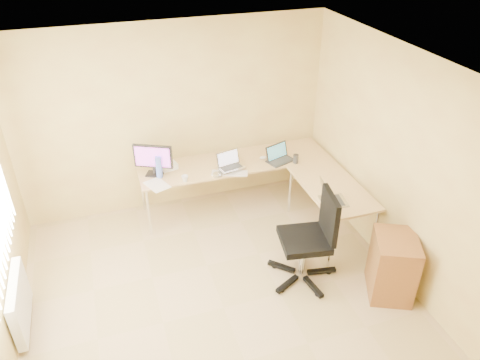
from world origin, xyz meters
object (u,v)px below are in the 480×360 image
object	(u,v)px
monitor	(153,160)
water_bottle	(159,167)
desk_main	(235,184)
laptop_black	(281,154)
laptop_center	(231,161)
cabinet	(392,267)
mug	(185,179)
desk_fan	(154,159)
office_chair	(304,243)
desk_return	(330,210)
keyboard	(230,173)
laptop_return	(334,193)

from	to	relation	value
monitor	water_bottle	xyz separation A→B (m)	(0.05, -0.08, -0.07)
desk_main	laptop_black	bearing A→B (deg)	-17.76
monitor	water_bottle	bearing A→B (deg)	-31.57
water_bottle	laptop_black	bearing A→B (deg)	-3.56
laptop_center	cabinet	size ratio (longest dim) A/B	0.43
desk_main	mug	xyz separation A→B (m)	(-0.77, -0.30, 0.41)
monitor	desk_fan	size ratio (longest dim) A/B	2.10
monitor	office_chair	world-z (taller)	monitor
office_chair	monitor	bearing A→B (deg)	139.69
desk_main	office_chair	xyz separation A→B (m)	(0.29, -1.66, 0.14)
laptop_black	desk_return	bearing A→B (deg)	-84.77
laptop_black	water_bottle	world-z (taller)	water_bottle
laptop_black	keyboard	xyz separation A→B (m)	(-0.77, -0.11, -0.10)
mug	desk_fan	size ratio (longest dim) A/B	0.36
desk_return	office_chair	size ratio (longest dim) A/B	1.13
keyboard	desk_fan	xyz separation A→B (m)	(-0.90, 0.50, 0.11)
laptop_center	desk_return	bearing A→B (deg)	-47.62
monitor	desk_fan	distance (m)	0.23
mug	office_chair	bearing A→B (deg)	-52.25
laptop_black	water_bottle	xyz separation A→B (m)	(-1.66, 0.10, 0.03)
laptop_return	desk_main	bearing A→B (deg)	40.43
desk_fan	laptop_center	bearing A→B (deg)	-39.81
desk_fan	office_chair	world-z (taller)	office_chair
cabinet	desk_fan	bearing A→B (deg)	157.64
monitor	laptop_center	bearing A→B (deg)	13.26
desk_fan	cabinet	distance (m)	3.28
laptop_center	office_chair	xyz separation A→B (m)	(0.42, -1.43, -0.39)
keyboard	mug	world-z (taller)	mug
monitor	laptop_center	size ratio (longest dim) A/B	1.54
desk_main	laptop_center	world-z (taller)	laptop_center
monitor	desk_return	bearing A→B (deg)	0.82
desk_main	laptop_center	bearing A→B (deg)	-119.07
desk_return	office_chair	distance (m)	0.96
water_bottle	office_chair	size ratio (longest dim) A/B	0.26
laptop_return	cabinet	xyz separation A→B (m)	(0.31, -0.87, -0.49)
water_bottle	desk_fan	bearing A→B (deg)	93.06
desk_return	water_bottle	bearing A→B (deg)	155.86
desk_main	desk_return	xyz separation A→B (m)	(0.98, -1.00, 0.00)
laptop_black	desk_fan	distance (m)	1.72
desk_return	laptop_black	size ratio (longest dim) A/B	3.59
laptop_black	mug	xyz separation A→B (m)	(-1.37, -0.11, -0.07)
keyboard	office_chair	xyz separation A→B (m)	(0.46, -1.36, -0.24)
laptop_black	monitor	bearing A→B (deg)	154.10
water_bottle	office_chair	distance (m)	2.10
desk_main	mug	bearing A→B (deg)	-158.86
laptop_black	mug	size ratio (longest dim) A/B	4.12
mug	laptop_black	bearing A→B (deg)	4.44
office_chair	cabinet	bearing A→B (deg)	-22.54
desk_return	office_chair	bearing A→B (deg)	-136.15
desk_return	monitor	size ratio (longest dim) A/B	2.55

